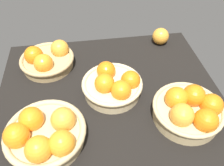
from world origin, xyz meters
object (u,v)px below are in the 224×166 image
at_px(basket_near_left, 45,134).
at_px(basket_center, 113,85).
at_px(basket_far_left, 47,59).
at_px(loose_orange_front_gap, 161,36).
at_px(basket_near_right, 189,110).

distance_m(basket_near_left, basket_center, 0.30).
height_order(basket_far_left, loose_orange_front_gap, basket_far_left).
distance_m(basket_near_left, loose_orange_front_gap, 0.69).
xyz_separation_m(basket_far_left, loose_orange_front_gap, (0.52, 0.10, 0.00)).
relative_size(basket_near_left, basket_near_right, 1.07).
distance_m(basket_far_left, loose_orange_front_gap, 0.53).
bearing_deg(basket_near_left, basket_far_left, 92.06).
distance_m(basket_near_left, basket_near_right, 0.47).
height_order(basket_near_left, loose_orange_front_gap, basket_near_left).
height_order(basket_near_right, loose_orange_front_gap, basket_near_right).
xyz_separation_m(basket_near_left, basket_center, (0.24, 0.18, -0.00)).
bearing_deg(basket_center, basket_far_left, 142.23).
xyz_separation_m(basket_far_left, basket_near_right, (0.48, -0.35, 0.01)).
relative_size(basket_far_left, loose_orange_front_gap, 2.92).
bearing_deg(basket_near_right, basket_near_left, -177.34).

